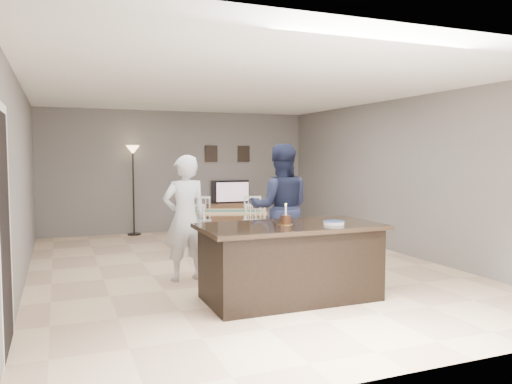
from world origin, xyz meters
name	(u,v)px	position (x,y,z in m)	size (l,w,h in m)	color
floor	(239,267)	(0.00, 0.00, 0.00)	(8.00, 8.00, 0.00)	#DCB88D
room_shell	(239,158)	(0.00, 0.00, 1.68)	(8.00, 8.00, 8.00)	slate
kitchen_island	(290,261)	(0.00, -1.80, 0.45)	(2.15, 1.10, 0.90)	black
tv_console	(233,216)	(1.20, 3.77, 0.30)	(1.20, 0.40, 0.60)	brown
television	(232,192)	(1.20, 3.84, 0.86)	(0.91, 0.12, 0.53)	black
tv_screen_glow	(233,192)	(1.20, 3.76, 0.87)	(0.78, 0.78, 0.00)	orange
picture_frames	(228,154)	(1.15, 3.98, 1.75)	(1.10, 0.02, 0.38)	black
doorway	(4,209)	(-2.99, -2.30, 1.26)	(0.00, 2.10, 2.65)	black
woman	(185,218)	(-0.95, -0.45, 0.86)	(0.63, 0.41, 1.72)	silver
man	(281,208)	(0.49, -0.45, 0.94)	(0.92, 0.71, 1.89)	#171B33
birthday_cake	(286,220)	(-0.06, -1.80, 0.96)	(0.16, 0.16, 0.25)	gold
plate_stack	(334,223)	(0.48, -1.99, 0.92)	(0.25, 0.25, 0.04)	white
dining_table	(226,217)	(0.31, 1.57, 0.57)	(1.88, 2.04, 0.90)	tan
floor_lamp	(133,166)	(-1.05, 3.79, 1.49)	(0.29, 0.29, 1.93)	black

